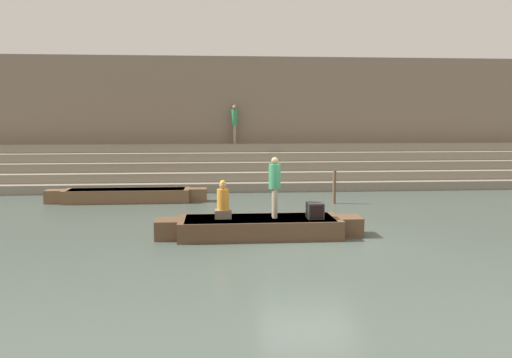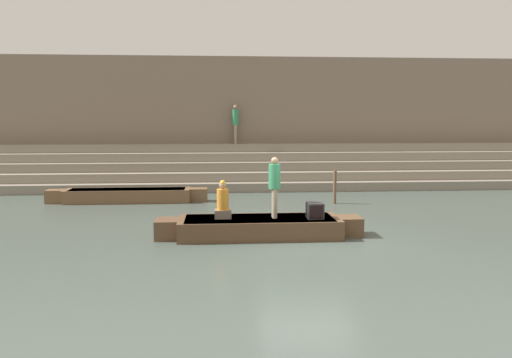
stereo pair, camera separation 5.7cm
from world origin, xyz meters
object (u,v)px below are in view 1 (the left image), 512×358
Objects in this scene: rowboat_main at (260,227)px; moored_boat_shore at (127,195)px; person_standing at (275,183)px; tv_set at (315,210)px; person_on_steps at (235,121)px; mooring_post at (334,187)px; person_rowing at (223,203)px.

rowboat_main reaches higher than moored_boat_shore.
rowboat_main is 1.24m from person_standing.
person_on_steps is at bearing 94.93° from tv_set.
person_standing is at bearing -54.72° from moored_boat_shore.
mooring_post reaches higher than tv_set.
moored_boat_shore is at bearing 144.50° from person_standing.
moored_boat_shore is 6.81m from person_on_steps.
person_rowing is at bearing 177.56° from rowboat_main.
moored_boat_shore is 4.78× the size of mooring_post.
person_on_steps is (0.69, 10.41, 2.09)m from person_rowing.
tv_set is 0.26× the size of person_on_steps.
moored_boat_shore is (-5.97, 6.01, -0.45)m from tv_set.
tv_set is 8.49m from moored_boat_shore.
tv_set is at bearing -5.20° from rowboat_main.
rowboat_main is 4.39× the size of mooring_post.
tv_set is (2.44, -0.19, -0.20)m from person_rowing.
mooring_post is (7.70, -0.93, 0.36)m from moored_boat_shore.
rowboat_main is 10.81m from person_on_steps.
person_rowing is 2.19× the size of tv_set.
person_standing is 1.30m from tv_set.
moored_boat_shore is (-4.91, 5.85, -1.18)m from person_standing.
mooring_post is at bearing 57.30° from rowboat_main.
person_rowing is 0.17× the size of moored_boat_shore.
rowboat_main is at bearing -57.26° from moored_boat_shore.
person_rowing is at bearing -166.25° from person_standing.
person_on_steps is at bearing 108.24° from person_standing.
tv_set reaches higher than moored_boat_shore.
person_on_steps is at bearing 42.61° from moored_boat_shore.
person_standing reaches higher than tv_set.
mooring_post is at bearing 74.86° from person_standing.
tv_set is (1.47, -0.14, 0.45)m from rowboat_main.
rowboat_main is 1.17m from person_rowing.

